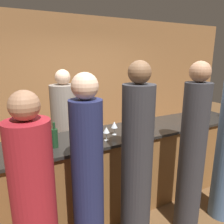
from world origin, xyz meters
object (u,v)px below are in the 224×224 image
(guest_2, at_px, (137,167))
(wine_bottle_1, at_px, (194,111))
(guest_4, at_px, (88,183))
(wine_bottle_0, at_px, (55,138))
(guest_0, at_px, (35,213))
(bartender, at_px, (66,136))
(guest_3, at_px, (192,155))
(ice_bucket, at_px, (25,140))

(guest_2, height_order, wine_bottle_1, guest_2)
(guest_4, height_order, wine_bottle_0, guest_4)
(guest_2, bearing_deg, guest_0, -175.16)
(bartender, xyz_separation_m, wine_bottle_0, (-0.35, -0.86, 0.33))
(wine_bottle_0, bearing_deg, bartender, 67.52)
(bartender, bearing_deg, guest_3, 124.02)
(wine_bottle_0, bearing_deg, ice_bucket, 156.97)
(bartender, relative_size, guest_2, 0.93)
(guest_0, distance_m, guest_2, 1.01)
(ice_bucket, bearing_deg, wine_bottle_1, -0.25)
(guest_2, relative_size, guest_3, 1.01)
(ice_bucket, bearing_deg, guest_4, -58.40)
(guest_3, relative_size, wine_bottle_0, 7.05)
(bartender, distance_m, guest_0, 1.66)
(bartender, relative_size, wine_bottle_1, 5.70)
(wine_bottle_0, relative_size, ice_bucket, 1.35)
(guest_2, distance_m, wine_bottle_1, 1.68)
(ice_bucket, bearing_deg, guest_0, -93.84)
(bartender, distance_m, guest_3, 1.81)
(wine_bottle_1, bearing_deg, guest_2, -156.08)
(guest_4, bearing_deg, bartender, 81.51)
(bartender, height_order, wine_bottle_1, bartender)
(guest_2, bearing_deg, guest_4, 179.95)
(guest_3, bearing_deg, guest_0, -179.56)
(guest_2, xyz_separation_m, guest_3, (0.70, -0.07, 0.01))
(wine_bottle_0, height_order, wine_bottle_1, wine_bottle_1)
(guest_2, xyz_separation_m, guest_4, (-0.53, 0.00, -0.03))
(guest_0, height_order, wine_bottle_1, guest_0)
(guest_4, bearing_deg, wine_bottle_0, 104.12)
(guest_2, distance_m, ice_bucket, 1.19)
(bartender, bearing_deg, ice_bucket, 49.39)
(bartender, relative_size, guest_3, 0.93)
(guest_4, relative_size, ice_bucket, 9.15)
(guest_3, height_order, guest_4, guest_3)
(guest_0, distance_m, wine_bottle_1, 2.65)
(bartender, height_order, wine_bottle_0, bartender)
(bartender, relative_size, wine_bottle_0, 6.57)
(bartender, distance_m, ice_bucket, 1.02)
(wine_bottle_0, distance_m, ice_bucket, 0.30)
(bartender, relative_size, guest_4, 0.97)
(guest_2, bearing_deg, wine_bottle_1, 23.92)
(wine_bottle_1, bearing_deg, wine_bottle_0, -177.19)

